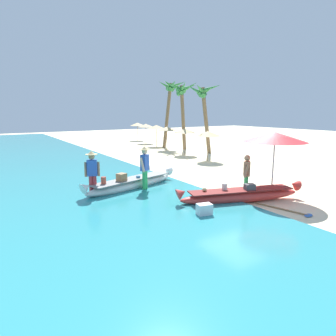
% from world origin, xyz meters
% --- Properties ---
extents(ground_plane, '(80.00, 80.00, 0.00)m').
position_xyz_m(ground_plane, '(0.00, 0.00, 0.00)').
color(ground_plane, beige).
extents(boat_red_foreground, '(4.62, 1.98, 0.73)m').
position_xyz_m(boat_red_foreground, '(-0.90, -0.87, 0.26)').
color(boat_red_foreground, red).
rests_on(boat_red_foreground, ground).
extents(boat_white_midground, '(4.55, 1.74, 0.77)m').
position_xyz_m(boat_white_midground, '(-3.39, 2.68, 0.27)').
color(boat_white_midground, white).
rests_on(boat_white_midground, ground).
extents(person_vendor_hatted, '(0.57, 0.48, 1.80)m').
position_xyz_m(person_vendor_hatted, '(-3.03, 2.20, 1.04)').
color(person_vendor_hatted, green).
rests_on(person_vendor_hatted, ground).
extents(person_tourist_customer, '(0.52, 0.53, 1.57)m').
position_xyz_m(person_tourist_customer, '(-0.24, -0.48, 0.89)').
color(person_tourist_customer, green).
rests_on(person_tourist_customer, ground).
extents(person_vendor_assistant, '(0.58, 0.44, 1.72)m').
position_xyz_m(person_vendor_assistant, '(-5.01, 2.58, 0.99)').
color(person_vendor_assistant, '#B2383D').
rests_on(person_vendor_assistant, ground).
extents(patio_umbrella_large, '(2.25, 2.25, 2.40)m').
position_xyz_m(patio_umbrella_large, '(0.62, -0.96, 2.21)').
color(patio_umbrella_large, '#B7B7BC').
rests_on(patio_umbrella_large, ground).
extents(parasol_row_0, '(1.60, 1.60, 1.91)m').
position_xyz_m(parasol_row_0, '(3.82, 6.49, 1.75)').
color(parasol_row_0, '#8E6B47').
rests_on(parasol_row_0, ground).
extents(parasol_row_1, '(1.60, 1.60, 1.91)m').
position_xyz_m(parasol_row_1, '(4.15, 9.46, 1.75)').
color(parasol_row_1, '#8E6B47').
rests_on(parasol_row_1, ground).
extents(parasol_row_2, '(1.60, 1.60, 1.91)m').
position_xyz_m(parasol_row_2, '(4.54, 12.48, 1.75)').
color(parasol_row_2, '#8E6B47').
rests_on(parasol_row_2, ground).
extents(parasol_row_3, '(1.60, 1.60, 1.91)m').
position_xyz_m(parasol_row_3, '(5.17, 15.26, 1.75)').
color(parasol_row_3, '#8E6B47').
rests_on(parasol_row_3, ground).
extents(parasol_row_4, '(1.60, 1.60, 1.91)m').
position_xyz_m(parasol_row_4, '(5.58, 18.02, 1.75)').
color(parasol_row_4, '#8E6B47').
rests_on(parasol_row_4, ground).
extents(parasol_row_5, '(1.60, 1.60, 1.91)m').
position_xyz_m(parasol_row_5, '(6.24, 21.16, 1.75)').
color(parasol_row_5, '#8E6B47').
rests_on(parasol_row_5, ground).
extents(palm_tree_tall_inland, '(2.74, 2.74, 5.51)m').
position_xyz_m(palm_tree_tall_inland, '(5.69, 11.97, 4.43)').
color(palm_tree_tall_inland, brown).
rests_on(palm_tree_tall_inland, ground).
extents(palm_tree_leaning_seaward, '(2.65, 2.37, 5.79)m').
position_xyz_m(palm_tree_leaning_seaward, '(5.72, 13.81, 4.73)').
color(palm_tree_leaning_seaward, brown).
rests_on(palm_tree_leaning_seaward, ground).
extents(palm_tree_mid_cluster, '(2.21, 2.55, 5.14)m').
position_xyz_m(palm_tree_mid_cluster, '(5.49, 9.01, 4.02)').
color(palm_tree_mid_cluster, brown).
rests_on(palm_tree_mid_cluster, ground).
extents(cooler_box, '(0.49, 0.38, 0.42)m').
position_xyz_m(cooler_box, '(-2.93, -1.34, 0.21)').
color(cooler_box, silver).
rests_on(cooler_box, ground).
extents(paddle, '(0.61, 1.87, 0.05)m').
position_xyz_m(paddle, '(-0.33, -2.38, 0.03)').
color(paddle, '#8E6B47').
rests_on(paddle, ground).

